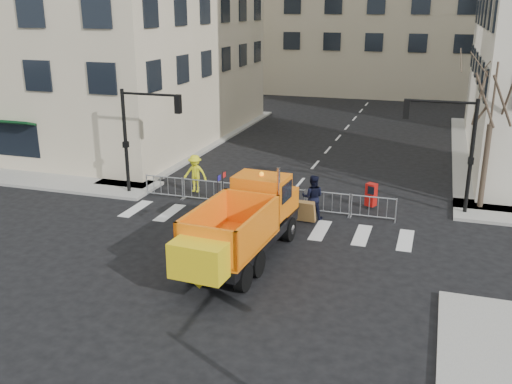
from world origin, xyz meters
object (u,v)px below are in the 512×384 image
(cop_a, at_px, (280,197))
(worker, at_px, (195,173))
(newspaper_box, at_px, (371,195))
(plow_truck, at_px, (242,223))
(cop_c, at_px, (267,199))
(cop_b, at_px, (313,197))

(cop_a, relative_size, worker, 0.88)
(worker, distance_m, newspaper_box, 8.89)
(plow_truck, bearing_deg, newspaper_box, -23.17)
(newspaper_box, bearing_deg, cop_c, -125.06)
(cop_a, xyz_separation_m, cop_b, (1.53, -0.05, 0.18))
(plow_truck, height_order, cop_c, plow_truck)
(cop_b, xyz_separation_m, cop_c, (-2.04, -0.37, -0.19))
(cop_b, distance_m, cop_c, 2.08)
(cop_a, xyz_separation_m, worker, (-4.96, 1.57, 0.27))
(cop_a, height_order, newspaper_box, cop_a)
(plow_truck, height_order, cop_a, plow_truck)
(cop_c, bearing_deg, worker, -90.58)
(cop_a, relative_size, cop_b, 0.83)
(cop_c, xyz_separation_m, newspaper_box, (4.41, 2.55, -0.14))
(plow_truck, distance_m, cop_b, 5.57)
(plow_truck, xyz_separation_m, cop_b, (1.50, 5.33, -0.51))
(cop_a, bearing_deg, worker, -39.83)
(plow_truck, distance_m, cop_a, 5.43)
(cop_a, height_order, cop_b, cop_b)
(plow_truck, xyz_separation_m, cop_a, (-0.02, 5.38, -0.69))
(cop_b, bearing_deg, newspaper_box, -146.01)
(cop_b, xyz_separation_m, newspaper_box, (2.37, 2.19, -0.33))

